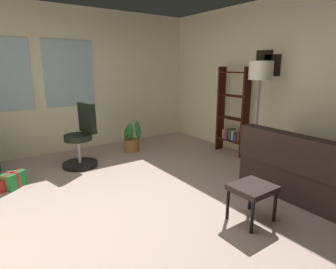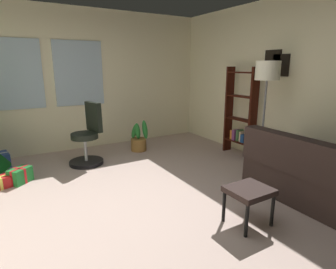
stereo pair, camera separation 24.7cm
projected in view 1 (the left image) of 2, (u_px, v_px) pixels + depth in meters
The scene contains 10 objects.
ground_plane at pixel (139, 215), 3.16m from camera, with size 5.44×5.66×0.10m, color #BBA196.
wall_back_with_windows at pixel (60, 81), 5.10m from camera, with size 5.44×0.12×2.67m.
wall_right_with_frames at pixel (290, 84), 4.36m from camera, with size 0.12×5.66×2.67m.
couch at pixel (328, 176), 3.41m from camera, with size 1.50×1.77×0.83m.
footstool at pixel (252, 191), 2.89m from camera, with size 0.43×0.38×0.40m.
gift_box_green at pixel (13, 180), 3.74m from camera, with size 0.35×0.34×0.22m.
office_chair at pixel (81, 142), 4.51m from camera, with size 0.56×0.56×1.03m.
bookshelf at pixel (233, 115), 5.09m from camera, with size 0.18×0.64×1.60m.
floor_lamp at pixel (260, 78), 4.22m from camera, with size 0.36×0.36×1.69m.
potted_plant at pixel (132, 141), 5.30m from camera, with size 0.34×0.32×0.61m.
Camera 1 is at (-1.35, -2.52, 1.62)m, focal length 29.45 mm.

